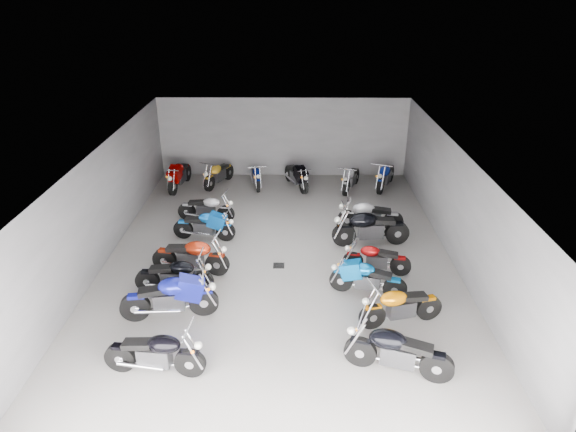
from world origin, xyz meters
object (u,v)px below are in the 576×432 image
Objects in this scene: motorcycle_left_a at (156,353)px; motorcycle_right_a at (397,351)px; motorcycle_back_f at (386,175)px; motorcycle_left_d at (191,256)px; motorcycle_right_c at (367,279)px; motorcycle_right_b at (400,306)px; motorcycle_right_f at (370,216)px; motorcycle_back_e at (351,178)px; motorcycle_back_c at (256,175)px; motorcycle_left_c at (175,275)px; motorcycle_right_d at (376,259)px; motorcycle_left_e at (205,226)px; motorcycle_back_b at (218,174)px; motorcycle_left_b at (170,297)px; motorcycle_right_e at (370,228)px; motorcycle_back_a at (179,175)px; motorcycle_left_f at (207,208)px; motorcycle_back_d at (297,175)px; drain_grate at (279,266)px.

motorcycle_right_a is at bearing 96.65° from motorcycle_left_a.
motorcycle_back_f reaches higher than motorcycle_left_a.
motorcycle_left_a is 1.06× the size of motorcycle_back_f.
motorcycle_left_d reaches higher than motorcycle_right_c.
motorcycle_left_d is 6.29m from motorcycle_right_a.
motorcycle_right_b is 0.95× the size of motorcycle_right_f.
motorcycle_right_a reaches higher than motorcycle_back_e.
motorcycle_left_a is 0.97× the size of motorcycle_left_d.
motorcycle_back_f is at bearing -149.69° from motorcycle_back_e.
motorcycle_left_c is at bearing 68.19° from motorcycle_back_c.
motorcycle_left_a is 8.54m from motorcycle_right_f.
motorcycle_right_a is 3.98m from motorcycle_right_d.
motorcycle_left_d reaches higher than motorcycle_right_b.
motorcycle_back_b reaches higher than motorcycle_left_e.
motorcycle_left_d reaches higher than motorcycle_right_d.
motorcycle_left_e is at bearing -174.64° from motorcycle_left_a.
motorcycle_left_b is at bearing 8.47° from motorcycle_left_c.
motorcycle_back_a is (-6.74, 4.66, -0.04)m from motorcycle_right_e.
motorcycle_back_c is (1.44, 3.22, -0.02)m from motorcycle_left_f.
motorcycle_back_d is (1.58, -0.12, 0.05)m from motorcycle_back_c.
drain_grate is 3.00m from motorcycle_left_c.
motorcycle_back_a reaches higher than motorcycle_left_c.
motorcycle_left_a is 1.94m from motorcycle_left_b.
motorcycle_right_f reaches higher than motorcycle_back_b.
motorcycle_back_e reaches higher than motorcycle_left_f.
motorcycle_right_b is at bearing 4.42° from motorcycle_right_a.
motorcycle_back_f is at bearing 132.23° from motorcycle_left_e.
motorcycle_right_a is 10.18m from motorcycle_back_e.
motorcycle_left_c is at bearing 113.76° from motorcycle_back_b.
motorcycle_left_b is 4.90m from motorcycle_right_c.
motorcycle_left_b is at bearing -170.75° from motorcycle_left_a.
motorcycle_left_c is at bearing 77.38° from motorcycle_right_a.
drain_grate is 6.11m from motorcycle_back_d.
motorcycle_back_d reaches higher than motorcycle_back_b.
motorcycle_left_f is 3.36m from motorcycle_back_a.
motorcycle_back_d reaches higher than motorcycle_left_f.
motorcycle_right_a reaches higher than motorcycle_left_d.
motorcycle_left_f is at bearing 129.89° from drain_grate.
motorcycle_back_a is (-4.00, 5.96, 0.53)m from drain_grate.
motorcycle_back_c is at bearing 178.65° from motorcycle_left_a.
motorcycle_right_e reaches higher than motorcycle_back_e.
motorcycle_left_e reaches higher than motorcycle_left_f.
motorcycle_left_c reaches higher than drain_grate.
motorcycle_back_a is (-1.37, 7.32, 0.04)m from motorcycle_left_c.
drain_grate is 0.14× the size of motorcycle_back_a.
motorcycle_back_e is at bearing 14.25° from motorcycle_right_c.
motorcycle_back_a is at bearing 123.88° from drain_grate.
motorcycle_left_e is 1.06× the size of motorcycle_back_e.
drain_grate is 0.16× the size of motorcycle_right_b.
drain_grate is 5.03m from motorcycle_left_a.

